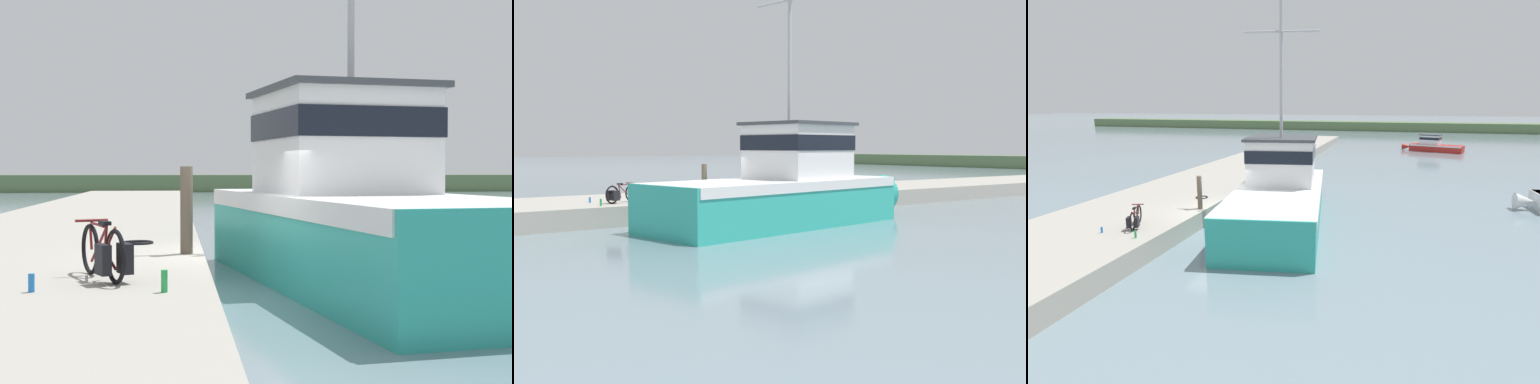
# 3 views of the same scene
# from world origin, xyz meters

# --- Properties ---
(ground_plane) EXTENTS (320.00, 320.00, 0.00)m
(ground_plane) POSITION_xyz_m (0.00, 0.00, 0.00)
(ground_plane) COLOR gray
(dock_pier) EXTENTS (6.05, 80.00, 0.75)m
(dock_pier) POSITION_xyz_m (-3.67, 0.00, 0.38)
(dock_pier) COLOR #A39E93
(dock_pier) RESTS_ON ground_plane
(far_shoreline) EXTENTS (180.00, 5.00, 1.66)m
(far_shoreline) POSITION_xyz_m (30.00, 64.65, 0.83)
(far_shoreline) COLOR #567047
(far_shoreline) RESTS_ON ground_plane
(fishing_boat_main) EXTENTS (5.17, 12.15, 9.66)m
(fishing_boat_main) POSITION_xyz_m (2.29, 1.54, 1.40)
(fishing_boat_main) COLOR teal
(fishing_boat_main) RESTS_ON ground_plane
(boat_blue_far) EXTENTS (6.57, 3.36, 1.87)m
(boat_blue_far) POSITION_xyz_m (11.08, 31.71, 0.70)
(boat_blue_far) COLOR #AD231E
(boat_blue_far) RESTS_ON ground_plane
(bicycle_touring) EXTENTS (0.82, 1.61, 0.75)m
(bicycle_touring) POSITION_xyz_m (-1.99, -3.12, 1.10)
(bicycle_touring) COLOR black
(bicycle_touring) RESTS_ON dock_pier
(mooring_post) EXTENTS (0.21, 0.21, 1.46)m
(mooring_post) POSITION_xyz_m (-0.93, -0.02, 1.48)
(mooring_post) COLOR brown
(mooring_post) RESTS_ON dock_pier
(hose_coil) EXTENTS (0.60, 0.60, 0.05)m
(hose_coil) POSITION_xyz_m (-1.83, 1.86, 0.78)
(hose_coil) COLOR black
(hose_coil) RESTS_ON dock_pier
(water_bottle_on_curb) EXTENTS (0.08, 0.08, 0.26)m
(water_bottle_on_curb) POSITION_xyz_m (-1.25, -4.14, 0.88)
(water_bottle_on_curb) COLOR green
(water_bottle_on_curb) RESTS_ON dock_pier
(water_bottle_by_bike) EXTENTS (0.07, 0.07, 0.21)m
(water_bottle_by_bike) POSITION_xyz_m (-2.76, -3.97, 0.86)
(water_bottle_by_bike) COLOR blue
(water_bottle_by_bike) RESTS_ON dock_pier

